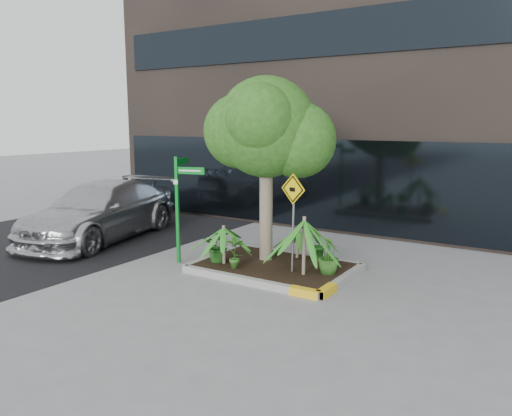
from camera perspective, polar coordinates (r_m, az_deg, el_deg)
The scene contains 14 objects.
ground at distance 10.80m, azimuth 0.36°, elevation -7.42°, with size 80.00×80.00×0.00m, color gray.
asphalt_road at distance 15.16m, azimuth -21.01°, elevation -3.01°, with size 7.00×80.00×0.01m, color black.
planter at distance 10.88m, azimuth 2.17°, elevation -6.74°, with size 3.35×2.36×0.15m.
tree at distance 10.90m, azimuth 1.22°, elevation 9.21°, with size 2.82×2.50×4.22m.
palm_front at distance 9.98m, azimuth 5.55°, elevation -1.41°, with size 1.34×1.34×1.49m.
palm_left at distance 10.80m, azimuth -3.72°, elevation -2.29°, with size 0.95×0.95×1.06m.
palm_back at distance 11.30m, azimuth 4.77°, elevation -2.47°, with size 0.79×0.79×0.87m.
parked_car at distance 14.38m, azimuth -17.33°, elevation -0.34°, with size 2.17×5.34×1.55m, color #B5B6BA.
shrub_a at distance 11.03m, azimuth -4.25°, elevation -4.33°, with size 0.65×0.65×0.72m, color #1D5418.
shrub_b at distance 10.27m, azimuth 8.31°, elevation -5.35°, with size 0.43×0.43×0.77m, color #337121.
shrub_c at distance 10.52m, azimuth -2.41°, elevation -5.04°, with size 0.37×0.37×0.71m, color #326C21.
shrub_d at distance 11.26m, azimuth 7.12°, elevation -4.21°, with size 0.37×0.37×0.67m, color #1E601B.
street_sign_post at distance 11.42m, azimuth -8.69°, elevation 1.17°, with size 0.85×0.70×2.44m.
cattle_sign at distance 10.11m, azimuth 4.26°, elevation 0.24°, with size 0.61×0.17×2.03m.
Camera 1 is at (5.45, -8.75, 3.21)m, focal length 35.00 mm.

